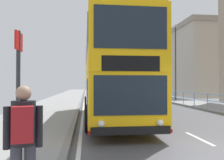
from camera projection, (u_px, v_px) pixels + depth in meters
double_decker_bus_main at (112, 74)px, 12.07m from camera, size 2.76×10.21×4.43m
pedestrian_railing_far_kerb at (194, 97)px, 18.29m from camera, size 0.05×32.69×1.04m
pedestrian_with_backpack at (23, 135)px, 3.40m from camera, size 0.55×0.57×1.66m
bus_stop_sign_near at (18, 85)px, 4.66m from camera, size 0.08×0.44×2.72m
street_lamp_far_side at (176, 57)px, 25.24m from camera, size 0.28×0.60×7.88m
bare_tree_far_00 at (141, 77)px, 42.04m from camera, size 1.98×2.69×6.39m
background_building_00 at (178, 68)px, 53.69m from camera, size 8.76×14.45×10.73m
background_building_01 at (210, 61)px, 35.43m from camera, size 10.12×10.52×10.49m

